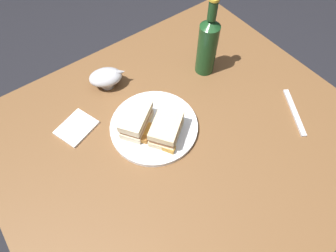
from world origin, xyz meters
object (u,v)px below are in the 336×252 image
(sandwich_half_left, at_px, (136,120))
(sandwich_half_right, at_px, (166,129))
(plate, at_px, (154,126))
(cider_bottle, at_px, (208,45))
(napkin, at_px, (76,128))
(fork, at_px, (294,112))
(gravy_boat, at_px, (106,77))

(sandwich_half_left, height_order, sandwich_half_right, sandwich_half_left)
(plate, xyz_separation_m, cider_bottle, (0.28, 0.10, 0.10))
(plate, xyz_separation_m, napkin, (-0.19, 0.14, -0.00))
(fork, bearing_deg, sandwich_half_left, -87.82)
(fork, bearing_deg, plate, -87.59)
(gravy_boat, xyz_separation_m, napkin, (-0.16, -0.09, -0.04))
(cider_bottle, bearing_deg, sandwich_half_left, -167.96)
(cider_bottle, bearing_deg, gravy_boat, 156.20)
(cider_bottle, height_order, napkin, cider_bottle)
(sandwich_half_left, bearing_deg, plate, -31.56)
(plate, height_order, sandwich_half_left, sandwich_half_left)
(gravy_boat, distance_m, napkin, 0.19)
(napkin, bearing_deg, sandwich_half_right, -43.02)
(sandwich_half_left, xyz_separation_m, cider_bottle, (0.33, 0.07, 0.06))
(sandwich_half_right, relative_size, gravy_boat, 1.03)
(sandwich_half_right, distance_m, fork, 0.42)
(gravy_boat, bearing_deg, sandwich_half_left, -94.44)
(napkin, bearing_deg, fork, -31.61)
(plate, xyz_separation_m, sandwich_half_left, (-0.04, 0.03, 0.04))
(gravy_boat, bearing_deg, cider_bottle, -23.80)
(sandwich_half_left, relative_size, napkin, 1.20)
(sandwich_half_left, xyz_separation_m, sandwich_half_right, (0.05, -0.08, -0.00))
(napkin, xyz_separation_m, fork, (0.58, -0.36, -0.00))
(plate, height_order, sandwich_half_right, sandwich_half_right)
(sandwich_half_left, xyz_separation_m, fork, (0.43, -0.25, -0.04))
(sandwich_half_left, height_order, cider_bottle, cider_bottle)
(sandwich_half_left, height_order, napkin, sandwich_half_left)
(sandwich_half_left, bearing_deg, fork, -29.52)
(plate, relative_size, fork, 1.48)
(plate, relative_size, sandwich_half_left, 2.03)
(gravy_boat, height_order, napkin, gravy_boat)
(sandwich_half_left, distance_m, cider_bottle, 0.34)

